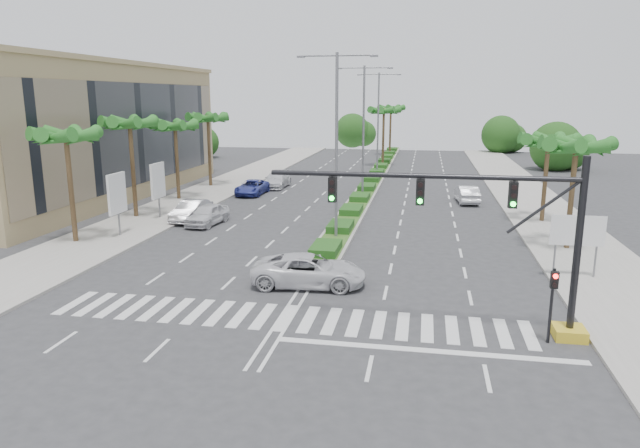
# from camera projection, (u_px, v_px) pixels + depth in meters

# --- Properties ---
(ground) EXTENTS (160.00, 160.00, 0.00)m
(ground) POSITION_uv_depth(u_px,v_px,m) (286.00, 318.00, 24.55)
(ground) COLOR #333335
(ground) RESTS_ON ground
(footpath_right) EXTENTS (6.00, 120.00, 0.15)m
(footpath_right) POSITION_uv_depth(u_px,v_px,m) (557.00, 228.00, 41.04)
(footpath_right) COLOR gray
(footpath_right) RESTS_ON ground
(footpath_left) EXTENTS (6.00, 120.00, 0.15)m
(footpath_left) POSITION_uv_depth(u_px,v_px,m) (163.00, 212.00, 46.41)
(footpath_left) COLOR gray
(footpath_left) RESTS_ON ground
(median) EXTENTS (2.20, 75.00, 0.20)m
(median) POSITION_uv_depth(u_px,v_px,m) (376.00, 176.00, 67.70)
(median) COLOR gray
(median) RESTS_ON ground
(median_grass) EXTENTS (1.80, 75.00, 0.04)m
(median_grass) POSITION_uv_depth(u_px,v_px,m) (376.00, 175.00, 67.68)
(median_grass) COLOR #32541D
(median_grass) RESTS_ON median
(building) EXTENTS (12.00, 36.00, 12.00)m
(building) POSITION_uv_depth(u_px,v_px,m) (79.00, 133.00, 52.78)
(building) COLOR tan
(building) RESTS_ON ground
(signal_gantry) EXTENTS (12.60, 1.20, 7.20)m
(signal_gantry) POSITION_uv_depth(u_px,v_px,m) (516.00, 251.00, 22.15)
(signal_gantry) COLOR gold
(signal_gantry) RESTS_ON ground
(pedestrian_signal) EXTENTS (0.28, 0.36, 3.00)m
(pedestrian_signal) POSITION_uv_depth(u_px,v_px,m) (553.00, 293.00, 21.58)
(pedestrian_signal) COLOR black
(pedestrian_signal) RESTS_ON ground
(direction_sign) EXTENTS (2.70, 0.11, 3.40)m
(direction_sign) POSITION_uv_depth(u_px,v_px,m) (577.00, 233.00, 29.29)
(direction_sign) COLOR slate
(direction_sign) RESTS_ON ground
(billboard_near) EXTENTS (0.18, 2.10, 4.35)m
(billboard_near) POSITION_uv_depth(u_px,v_px,m) (117.00, 194.00, 37.98)
(billboard_near) COLOR slate
(billboard_near) RESTS_ON ground
(billboard_far) EXTENTS (0.18, 2.10, 4.35)m
(billboard_far) POSITION_uv_depth(u_px,v_px,m) (158.00, 181.00, 43.74)
(billboard_far) COLOR slate
(billboard_far) RESTS_ON ground
(palm_left_near) EXTENTS (4.57, 4.68, 7.55)m
(palm_left_near) POSITION_uv_depth(u_px,v_px,m) (66.00, 139.00, 35.60)
(palm_left_near) COLOR brown
(palm_left_near) RESTS_ON ground
(palm_left_mid) EXTENTS (4.57, 4.68, 7.95)m
(palm_left_mid) POSITION_uv_depth(u_px,v_px,m) (130.00, 127.00, 43.19)
(palm_left_mid) COLOR brown
(palm_left_mid) RESTS_ON ground
(palm_left_far) EXTENTS (4.57, 4.68, 7.35)m
(palm_left_far) POSITION_uv_depth(u_px,v_px,m) (175.00, 129.00, 50.99)
(palm_left_far) COLOR brown
(palm_left_far) RESTS_ON ground
(palm_left_end) EXTENTS (4.57, 4.68, 7.75)m
(palm_left_end) POSITION_uv_depth(u_px,v_px,m) (208.00, 120.00, 58.58)
(palm_left_end) COLOR brown
(palm_left_end) RESTS_ON ground
(palm_right_near) EXTENTS (4.57, 4.68, 7.05)m
(palm_right_near) POSITION_uv_depth(u_px,v_px,m) (576.00, 150.00, 34.06)
(palm_right_near) COLOR brown
(palm_right_near) RESTS_ON ground
(palm_right_far) EXTENTS (4.57, 4.68, 6.75)m
(palm_right_far) POSITION_uv_depth(u_px,v_px,m) (548.00, 144.00, 41.80)
(palm_right_far) COLOR brown
(palm_right_far) RESTS_ON ground
(palm_median_a) EXTENTS (4.57, 4.68, 8.05)m
(palm_median_a) POSITION_uv_depth(u_px,v_px,m) (384.00, 113.00, 75.75)
(palm_median_a) COLOR brown
(palm_median_a) RESTS_ON ground
(palm_median_b) EXTENTS (4.57, 4.68, 8.05)m
(palm_median_b) POSITION_uv_depth(u_px,v_px,m) (391.00, 110.00, 90.14)
(palm_median_b) COLOR brown
(palm_median_b) RESTS_ON ground
(streetlight_near) EXTENTS (5.10, 0.25, 12.00)m
(streetlight_near) POSITION_uv_depth(u_px,v_px,m) (337.00, 137.00, 36.49)
(streetlight_near) COLOR slate
(streetlight_near) RESTS_ON ground
(streetlight_mid) EXTENTS (5.10, 0.25, 12.00)m
(streetlight_mid) POSITION_uv_depth(u_px,v_px,m) (364.00, 125.00, 51.84)
(streetlight_mid) COLOR slate
(streetlight_mid) RESTS_ON ground
(streetlight_far) EXTENTS (5.10, 0.25, 12.00)m
(streetlight_far) POSITION_uv_depth(u_px,v_px,m) (378.00, 118.00, 67.19)
(streetlight_far) COLOR slate
(streetlight_far) RESTS_ON ground
(car_parked_a) EXTENTS (2.34, 4.72, 1.55)m
(car_parked_a) POSITION_uv_depth(u_px,v_px,m) (207.00, 214.00, 42.18)
(car_parked_a) COLOR silver
(car_parked_a) RESTS_ON ground
(car_parked_b) EXTENTS (1.83, 4.81, 1.57)m
(car_parked_b) POSITION_uv_depth(u_px,v_px,m) (191.00, 211.00, 43.53)
(car_parked_b) COLOR silver
(car_parked_b) RESTS_ON ground
(car_parked_c) EXTENTS (2.38, 5.12, 1.42)m
(car_parked_c) POSITION_uv_depth(u_px,v_px,m) (252.00, 187.00, 55.05)
(car_parked_c) COLOR #303992
(car_parked_c) RESTS_ON ground
(car_parked_d) EXTENTS (2.28, 5.49, 1.59)m
(car_parked_d) POSITION_uv_depth(u_px,v_px,m) (277.00, 180.00, 59.47)
(car_parked_d) COLOR silver
(car_parked_d) RESTS_ON ground
(car_crossing) EXTENTS (5.91, 3.08, 1.59)m
(car_crossing) POSITION_uv_depth(u_px,v_px,m) (309.00, 270.00, 28.58)
(car_crossing) COLOR silver
(car_crossing) RESTS_ON ground
(car_right) EXTENTS (2.09, 4.86, 1.56)m
(car_right) POSITION_uv_depth(u_px,v_px,m) (467.00, 194.00, 50.89)
(car_right) COLOR silver
(car_right) RESTS_ON ground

